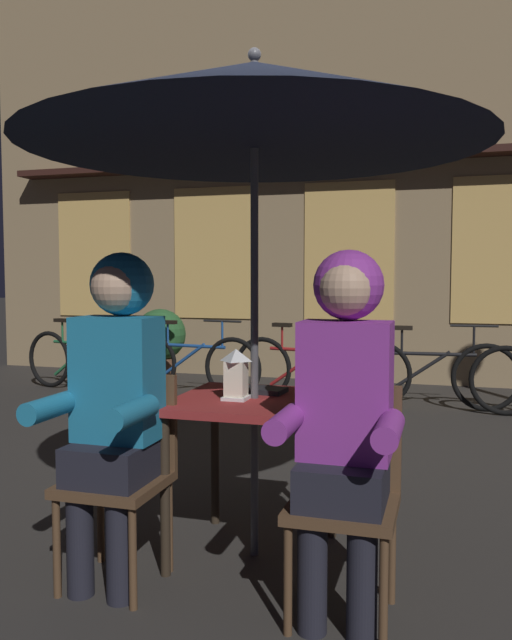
{
  "coord_description": "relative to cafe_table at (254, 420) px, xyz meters",
  "views": [
    {
      "loc": [
        0.84,
        -2.79,
        1.3
      ],
      "look_at": [
        0.0,
        0.02,
        1.1
      ],
      "focal_mm": 36.01,
      "sensor_mm": 36.0,
      "label": 1
    }
  ],
  "objects": [
    {
      "name": "ground_plane",
      "position": [
        0.0,
        0.0,
        -0.64
      ],
      "size": [
        60.0,
        60.0,
        0.0
      ],
      "primitive_type": "plane",
      "color": "#2D2B28"
    },
    {
      "name": "cafe_table",
      "position": [
        0.0,
        0.0,
        0.0
      ],
      "size": [
        0.72,
        0.72,
        0.74
      ],
      "color": "maroon",
      "rests_on": "ground_plane"
    },
    {
      "name": "patio_umbrella",
      "position": [
        0.0,
        0.0,
        1.42
      ],
      "size": [
        2.1,
        2.1,
        2.31
      ],
      "color": "#4C4C51",
      "rests_on": "ground_plane"
    },
    {
      "name": "lantern",
      "position": [
        -0.07,
        -0.06,
        0.22
      ],
      "size": [
        0.11,
        0.11,
        0.23
      ],
      "color": "white",
      "rests_on": "cafe_table"
    },
    {
      "name": "chair_left",
      "position": [
        -0.48,
        -0.37,
        -0.15
      ],
      "size": [
        0.4,
        0.4,
        0.87
      ],
      "color": "#513823",
      "rests_on": "ground_plane"
    },
    {
      "name": "chair_right",
      "position": [
        0.48,
        -0.37,
        -0.15
      ],
      "size": [
        0.4,
        0.4,
        0.87
      ],
      "color": "#513823",
      "rests_on": "ground_plane"
    },
    {
      "name": "person_left_hooded",
      "position": [
        -0.48,
        -0.43,
        0.21
      ],
      "size": [
        0.45,
        0.56,
        1.4
      ],
      "color": "black",
      "rests_on": "ground_plane"
    },
    {
      "name": "person_right_hooded",
      "position": [
        0.48,
        -0.43,
        0.21
      ],
      "size": [
        0.45,
        0.56,
        1.4
      ],
      "color": "black",
      "rests_on": "ground_plane"
    },
    {
      "name": "shopfront_building",
      "position": [
        -0.33,
        5.4,
        2.45
      ],
      "size": [
        10.0,
        0.93,
        6.2
      ],
      "color": "#937A56",
      "rests_on": "ground_plane"
    },
    {
      "name": "bicycle_nearest",
      "position": [
        -3.12,
        3.54,
        -0.29
      ],
      "size": [
        1.65,
        0.43,
        0.84
      ],
      "color": "black",
      "rests_on": "ground_plane"
    },
    {
      "name": "bicycle_second",
      "position": [
        -1.83,
        3.64,
        -0.29
      ],
      "size": [
        1.67,
        0.26,
        0.84
      ],
      "color": "black",
      "rests_on": "ground_plane"
    },
    {
      "name": "bicycle_third",
      "position": [
        -0.52,
        3.6,
        -0.29
      ],
      "size": [
        1.67,
        0.33,
        0.84
      ],
      "color": "black",
      "rests_on": "ground_plane"
    },
    {
      "name": "bicycle_fourth",
      "position": [
        0.7,
        3.64,
        -0.29
      ],
      "size": [
        1.68,
        0.18,
        0.84
      ],
      "color": "black",
      "rests_on": "ground_plane"
    },
    {
      "name": "book",
      "position": [
        0.01,
        0.14,
        0.11
      ],
      "size": [
        0.21,
        0.16,
        0.02
      ],
      "primitive_type": "cube",
      "rotation": [
        0.0,
        0.0,
        -0.09
      ],
      "color": "black",
      "rests_on": "cafe_table"
    },
    {
      "name": "potted_plant",
      "position": [
        -2.37,
        4.02,
        -0.09
      ],
      "size": [
        0.6,
        0.6,
        0.92
      ],
      "color": "brown",
      "rests_on": "ground_plane"
    }
  ]
}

